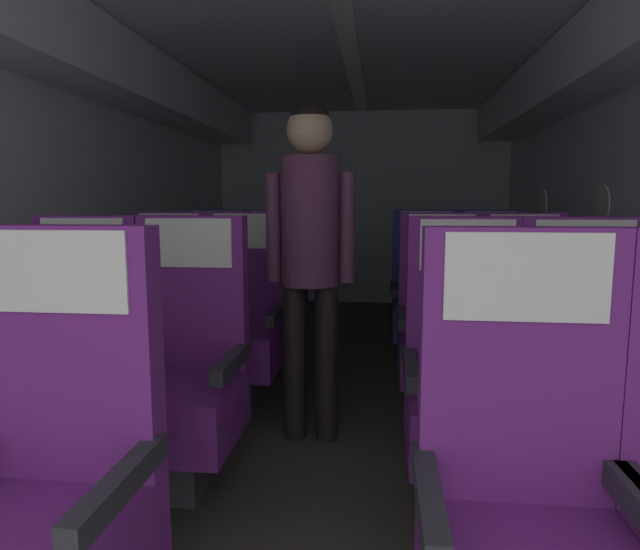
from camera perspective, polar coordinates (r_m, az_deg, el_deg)
The scene contains 17 objects.
ground at distance 3.33m, azimuth 2.08°, elevation -13.35°, with size 3.60×7.01×0.02m, color #3D3833.
fuselage_shell at distance 3.40m, azimuth 2.57°, elevation 15.48°, with size 3.48×6.66×2.27m.
seat_a_left_aisle at distance 1.54m, azimuth -26.67°, elevation -20.45°, with size 0.48×0.50×1.13m.
seat_a_right_window at distance 1.39m, azimuth 20.70°, elevation -23.42°, with size 0.48×0.50×1.13m.
seat_b_left_window at distance 2.50m, azimuth -24.00°, elevation -9.40°, with size 0.48×0.50×1.13m.
seat_b_left_aisle at distance 2.31m, azimuth -13.97°, elevation -10.32°, with size 0.48×0.50×1.13m.
seat_b_right_aisle at distance 2.30m, azimuth 25.90°, elevation -10.94°, with size 0.48×0.50×1.13m.
seat_b_right_window at distance 2.21m, azimuth 14.99°, elevation -11.23°, with size 0.48×0.50×1.13m.
seat_c_left_window at distance 3.30m, azimuth -15.76°, elevation -4.96°, with size 0.48×0.50×1.13m.
seat_c_left_aisle at distance 3.16m, azimuth -8.17°, elevation -5.29°, with size 0.48×0.50×1.13m.
seat_c_right_aisle at distance 3.15m, azimuth 20.50°, elevation -5.77°, with size 0.48×0.50×1.13m.
seat_c_right_window at distance 3.07m, azimuth 12.47°, elevation -5.81°, with size 0.48×0.50×1.13m.
seat_d_left_window at distance 4.14m, azimuth -10.89°, elevation -2.27°, with size 0.48×0.50×1.13m.
seat_d_left_aisle at distance 4.03m, azimuth -4.77°, elevation -2.43°, with size 0.48×0.50×1.13m.
seat_d_right_aisle at distance 4.04m, azimuth 17.37°, elevation -2.74°, with size 0.48×0.50×1.13m.
seat_d_right_window at distance 3.98m, azimuth 10.82°, elevation -2.67°, with size 0.48×0.50×1.13m.
flight_attendant at distance 2.63m, azimuth -1.04°, elevation 4.24°, with size 0.43×0.28×1.66m.
Camera 1 is at (0.23, 0.21, 1.18)m, focal length 30.61 mm.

